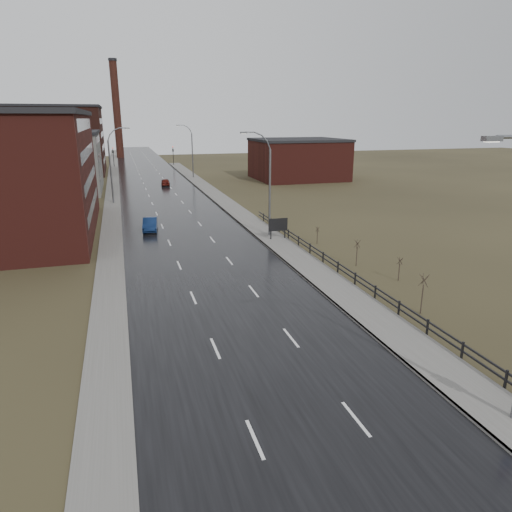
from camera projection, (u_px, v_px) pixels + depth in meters
ground at (352, 503)px, 15.61m from camera, size 320.00×320.00×0.00m
road at (167, 203)px, 70.66m from camera, size 14.00×300.00×0.06m
sidewalk_right at (271, 237)px, 50.04m from camera, size 3.20×180.00×0.18m
curb_right at (257, 238)px, 49.63m from camera, size 0.16×180.00×0.18m
sidewalk_left at (112, 206)px, 68.43m from camera, size 2.40×260.00×0.12m
warehouse_mid at (53, 162)px, 80.78m from camera, size 16.32×20.40×10.50m
warehouse_far at (44, 140)px, 106.23m from camera, size 26.52×24.48×15.50m
building_right at (298, 159)px, 97.87m from camera, size 18.36×16.32×8.50m
smokestack at (117, 109)px, 147.15m from camera, size 2.70×2.70×30.70m
streetlight_right_mid at (267, 184)px, 49.27m from camera, size 3.36×0.28×11.35m
streetlight_left at (112, 165)px, 68.72m from camera, size 3.36×0.28×11.35m
streetlight_right_far at (191, 151)px, 98.83m from camera, size 3.36×0.28×11.35m
guardrail at (360, 280)px, 35.01m from camera, size 0.10×53.05×1.10m
shrub_c at (423, 293)px, 30.31m from camera, size 0.66×0.69×2.80m
shrub_d at (399, 269)px, 36.66m from camera, size 0.47×0.50×1.97m
shrub_e at (357, 252)px, 40.38m from camera, size 0.56×0.59×2.37m
shrub_f at (317, 235)px, 47.61m from camera, size 0.44×0.46×1.83m
billboard at (278, 225)px, 48.75m from camera, size 2.08×0.17×2.43m
traffic_light_left at (113, 150)px, 122.23m from camera, size 0.58×2.73×5.30m
traffic_light_right at (173, 148)px, 126.58m from camera, size 0.58×2.73×5.30m
car_near at (150, 225)px, 53.12m from camera, size 2.04×4.65×1.49m
car_far at (165, 182)px, 88.70m from camera, size 1.94×4.18×1.38m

